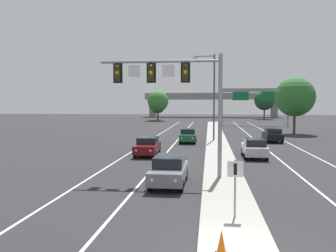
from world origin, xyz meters
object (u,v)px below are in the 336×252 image
object	(u,v)px
overhead_signal_mast	(177,86)
traffic_cone_median_nose	(221,243)
median_sign_post	(235,180)
street_lamp_median	(212,92)
tree_far_left_c	(158,101)
car_oncoming_grey	(169,170)
car_oncoming_green	(188,135)
tree_far_right_c	(264,100)
tree_far_left_a	(158,106)
car_receding_silver	(254,148)
tree_far_right_a	(295,97)
car_oncoming_darkred	(148,146)
highway_sign_gantry	(255,95)
car_receding_black	(273,135)

from	to	relation	value
overhead_signal_mast	traffic_cone_median_nose	xyz separation A→B (m)	(2.29, -11.01, -4.99)
overhead_signal_mast	median_sign_post	distance (m)	8.92
street_lamp_median	tree_far_left_c	size ratio (longest dim) A/B	1.30
overhead_signal_mast	car_oncoming_grey	distance (m)	5.00
traffic_cone_median_nose	tree_far_left_c	world-z (taller)	tree_far_left_c
car_oncoming_green	tree_far_right_c	size ratio (longest dim) A/B	0.55
car_oncoming_grey	tree_far_left_a	xyz separation A→B (m)	(-11.49, 74.55, 2.87)
car_receding_silver	tree_far_right_a	world-z (taller)	tree_far_right_a
overhead_signal_mast	tree_far_right_a	bearing A→B (deg)	66.31
tree_far_left_a	tree_far_right_c	distance (m)	29.75
car_oncoming_green	traffic_cone_median_nose	distance (m)	30.55
tree_far_left_a	car_oncoming_darkred	bearing A→B (deg)	-82.49
car_receding_silver	highway_sign_gantry	bearing A→B (deg)	82.97
car_receding_black	highway_sign_gantry	xyz separation A→B (m)	(1.79, 31.11, 5.34)
car_receding_black	highway_sign_gantry	bearing A→B (deg)	86.70
street_lamp_median	car_oncoming_green	world-z (taller)	street_lamp_median
tree_far_left_c	tree_far_right_c	size ratio (longest dim) A/B	0.94
tree_far_left_a	tree_far_right_a	bearing A→B (deg)	-57.42
overhead_signal_mast	car_oncoming_darkred	bearing A→B (deg)	110.48
traffic_cone_median_nose	highway_sign_gantry	world-z (taller)	highway_sign_gantry
median_sign_post	traffic_cone_median_nose	bearing A→B (deg)	-99.95
tree_far_left_a	tree_far_left_c	world-z (taller)	tree_far_left_c
car_oncoming_grey	tree_far_right_c	bearing A→B (deg)	78.08
tree_far_left_a	tree_far_left_c	size ratio (longest dim) A/B	0.74
car_receding_black	tree_far_right_c	distance (m)	59.69
overhead_signal_mast	tree_far_right_a	xyz separation A→B (m)	(14.15, 32.26, -0.10)
car_oncoming_green	tree_far_left_c	bearing A→B (deg)	102.25
highway_sign_gantry	tree_far_left_a	distance (m)	30.75
median_sign_post	tree_far_left_a	world-z (taller)	tree_far_left_a
car_oncoming_grey	car_oncoming_darkred	bearing A→B (deg)	106.04
tree_far_right_a	highway_sign_gantry	bearing A→B (deg)	98.98
overhead_signal_mast	tree_far_left_a	distance (m)	73.76
car_receding_silver	tree_far_left_a	distance (m)	66.40
car_receding_black	car_oncoming_darkred	bearing A→B (deg)	-135.77
highway_sign_gantry	traffic_cone_median_nose	bearing A→B (deg)	-97.83
tree_far_left_c	highway_sign_gantry	bearing A→B (deg)	-35.26
overhead_signal_mast	traffic_cone_median_nose	size ratio (longest dim) A/B	9.80
car_oncoming_darkred	car_receding_silver	world-z (taller)	same
median_sign_post	highway_sign_gantry	xyz separation A→B (m)	(8.08, 59.73, 4.58)
tree_far_left_a	traffic_cone_median_nose	bearing A→B (deg)	-80.49
traffic_cone_median_nose	tree_far_right_c	bearing A→B (deg)	80.82
traffic_cone_median_nose	highway_sign_gantry	xyz separation A→B (m)	(8.70, 63.27, 5.66)
car_oncoming_grey	tree_far_right_a	distance (m)	37.22
street_lamp_median	tree_far_right_c	world-z (taller)	street_lamp_median
car_oncoming_grey	tree_far_left_c	xyz separation A→B (m)	(-10.70, 69.53, 4.19)
car_oncoming_grey	overhead_signal_mast	bearing A→B (deg)	81.28
car_oncoming_grey	highway_sign_gantry	world-z (taller)	highway_sign_gantry
tree_far_right_c	tree_far_right_a	bearing A→B (deg)	-93.43
car_oncoming_darkred	car_oncoming_green	world-z (taller)	same
car_oncoming_grey	car_oncoming_green	distance (m)	21.15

